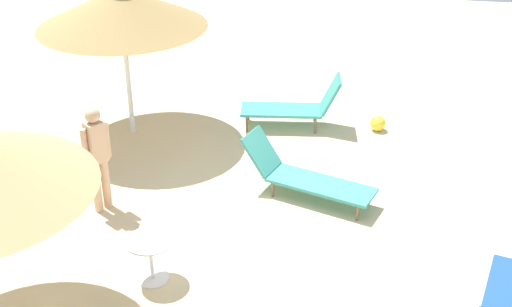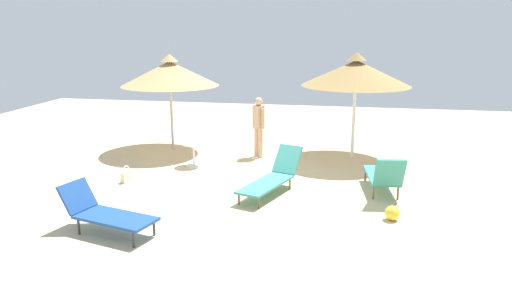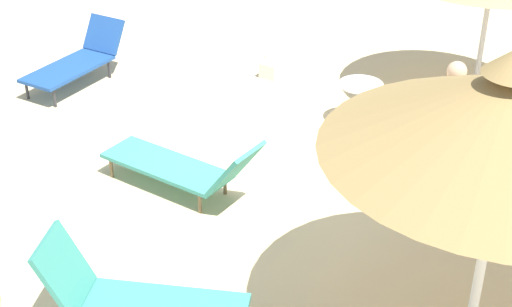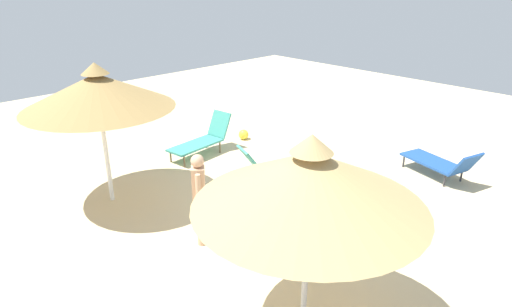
% 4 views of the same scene
% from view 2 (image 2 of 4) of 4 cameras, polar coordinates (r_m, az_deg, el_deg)
% --- Properties ---
extents(ground, '(24.00, 24.00, 0.10)m').
position_cam_2_polar(ground, '(11.24, -0.53, -4.41)').
color(ground, beige).
extents(parasol_umbrella_edge, '(2.78, 2.78, 2.79)m').
position_cam_2_polar(parasol_umbrella_edge, '(14.55, -9.81, 9.00)').
color(parasol_umbrella_edge, '#B2B2B7').
rests_on(parasol_umbrella_edge, ground).
extents(parasol_umbrella_near_right, '(2.91, 2.91, 2.89)m').
position_cam_2_polar(parasol_umbrella_near_right, '(13.68, 11.35, 9.01)').
color(parasol_umbrella_near_right, white).
rests_on(parasol_umbrella_near_right, ground).
extents(lounge_chair_near_left, '(1.24, 2.16, 0.89)m').
position_cam_2_polar(lounge_chair_near_left, '(10.93, 1.85, -2.68)').
color(lounge_chair_near_left, teal).
rests_on(lounge_chair_near_left, ground).
extents(lounge_chair_back, '(1.87, 1.11, 0.85)m').
position_cam_2_polar(lounge_chair_back, '(9.28, -16.87, -6.43)').
color(lounge_chair_back, '#1E478C').
rests_on(lounge_chair_back, ground).
extents(lounge_chair_far_right, '(0.80, 1.87, 1.00)m').
position_cam_2_polar(lounge_chair_far_right, '(11.18, 14.37, -2.40)').
color(lounge_chair_far_right, teal).
rests_on(lounge_chair_far_right, ground).
extents(person_standing_far_left, '(0.37, 0.33, 1.67)m').
position_cam_2_polar(person_standing_far_left, '(13.73, 0.29, 3.44)').
color(person_standing_far_left, tan).
rests_on(person_standing_far_left, ground).
extents(handbag, '(0.22, 0.32, 0.40)m').
position_cam_2_polar(handbag, '(12.12, -14.58, -2.52)').
color(handbag, beige).
rests_on(handbag, ground).
extents(side_table_round, '(0.61, 0.61, 0.61)m').
position_cam_2_polar(side_table_round, '(13.05, -7.13, 0.34)').
color(side_table_round, silver).
rests_on(side_table_round, ground).
extents(beach_ball, '(0.29, 0.29, 0.29)m').
position_cam_2_polar(beach_ball, '(9.85, 15.28, -6.58)').
color(beach_ball, yellow).
rests_on(beach_ball, ground).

